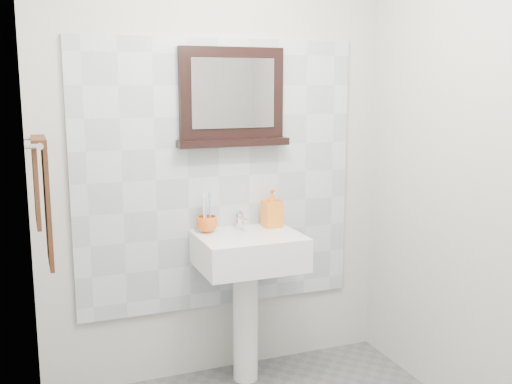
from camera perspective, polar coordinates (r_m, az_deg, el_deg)
back_wall at (r=3.34m, az=-3.66°, el=3.24°), size 2.00×0.01×2.50m
left_wall at (r=2.10m, az=-20.80°, el=-1.60°), size 0.01×2.20×2.50m
right_wall at (r=2.90m, az=22.68°, el=1.40°), size 0.01×2.20×2.50m
splashback at (r=3.34m, az=-3.58°, el=1.52°), size 1.60×0.02×1.50m
pedestal_sink at (r=3.28m, az=-0.75°, el=-7.13°), size 0.55×0.44×0.96m
toothbrush_cup at (r=3.27m, az=-4.70°, el=-3.07°), size 0.12×0.12×0.09m
toothbrushes at (r=3.26m, az=-4.71°, el=-1.71°), size 0.05×0.04×0.21m
soap_dispenser at (r=3.38m, az=1.51°, el=-1.49°), size 0.10×0.10×0.22m
framed_mirror at (r=3.30m, az=-2.31°, el=8.79°), size 0.63×0.11×0.53m
towel_bar at (r=2.67m, az=-20.10°, el=4.50°), size 0.07×0.40×0.03m
hand_towel at (r=2.70m, az=-19.67°, el=0.06°), size 0.06×0.30×0.55m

